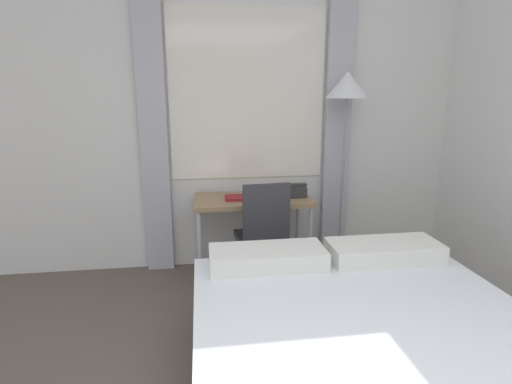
{
  "coord_description": "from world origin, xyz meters",
  "views": [
    {
      "loc": [
        -0.29,
        -0.51,
        1.61
      ],
      "look_at": [
        0.13,
        2.43,
        0.88
      ],
      "focal_mm": 28.0,
      "sensor_mm": 36.0,
      "label": 1
    }
  ],
  "objects_px": {
    "standing_lamp": "(347,100)",
    "telephone": "(296,190)",
    "desk_chair": "(263,231)",
    "bed": "(373,374)",
    "book": "(241,197)",
    "desk": "(252,206)"
  },
  "relations": [
    {
      "from": "standing_lamp",
      "to": "desk_chair",
      "type": "bearing_deg",
      "value": -158.88
    },
    {
      "from": "standing_lamp",
      "to": "telephone",
      "type": "distance_m",
      "value": 0.9
    },
    {
      "from": "bed",
      "to": "telephone",
      "type": "relative_size",
      "value": 11.19
    },
    {
      "from": "bed",
      "to": "standing_lamp",
      "type": "relative_size",
      "value": 1.11
    },
    {
      "from": "bed",
      "to": "book",
      "type": "bearing_deg",
      "value": 105.14
    },
    {
      "from": "desk",
      "to": "bed",
      "type": "bearing_deg",
      "value": -78.19
    },
    {
      "from": "desk_chair",
      "to": "standing_lamp",
      "type": "xyz_separation_m",
      "value": [
        0.78,
        0.3,
        1.05
      ]
    },
    {
      "from": "standing_lamp",
      "to": "book",
      "type": "distance_m",
      "value": 1.24
    },
    {
      "from": "bed",
      "to": "telephone",
      "type": "bearing_deg",
      "value": 89.12
    },
    {
      "from": "desk",
      "to": "standing_lamp",
      "type": "relative_size",
      "value": 0.56
    },
    {
      "from": "standing_lamp",
      "to": "book",
      "type": "height_order",
      "value": "standing_lamp"
    },
    {
      "from": "desk_chair",
      "to": "telephone",
      "type": "height_order",
      "value": "desk_chair"
    },
    {
      "from": "telephone",
      "to": "bed",
      "type": "bearing_deg",
      "value": -90.88
    },
    {
      "from": "desk_chair",
      "to": "bed",
      "type": "xyz_separation_m",
      "value": [
        0.31,
        -1.49,
        -0.24
      ]
    },
    {
      "from": "desk",
      "to": "desk_chair",
      "type": "xyz_separation_m",
      "value": [
        0.05,
        -0.26,
        -0.14
      ]
    },
    {
      "from": "bed",
      "to": "desk_chair",
      "type": "bearing_deg",
      "value": 101.85
    },
    {
      "from": "desk_chair",
      "to": "book",
      "type": "height_order",
      "value": "desk_chair"
    },
    {
      "from": "standing_lamp",
      "to": "telephone",
      "type": "relative_size",
      "value": 10.12
    },
    {
      "from": "desk",
      "to": "bed",
      "type": "xyz_separation_m",
      "value": [
        0.37,
        -1.75,
        -0.39
      ]
    },
    {
      "from": "telephone",
      "to": "book",
      "type": "distance_m",
      "value": 0.5
    },
    {
      "from": "desk",
      "to": "standing_lamp",
      "type": "xyz_separation_m",
      "value": [
        0.83,
        0.04,
        0.91
      ]
    },
    {
      "from": "bed",
      "to": "book",
      "type": "distance_m",
      "value": 1.85
    }
  ]
}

